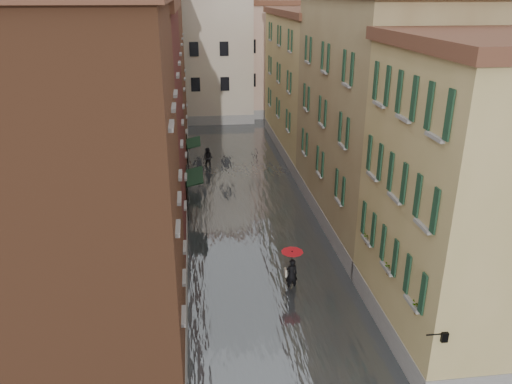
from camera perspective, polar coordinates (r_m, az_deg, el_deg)
ground at (r=22.81m, az=2.51°, el=-13.71°), size 120.00×120.00×0.00m
floodwater at (r=34.08m, az=-1.09°, el=-0.86°), size 10.00×60.00×0.20m
building_left_near at (r=18.01m, az=-18.54°, el=-1.39°), size 6.00×8.00×13.00m
building_left_mid at (r=28.40m, az=-14.58°, el=6.86°), size 6.00×14.00×12.50m
building_left_far at (r=42.89m, az=-12.39°, el=12.98°), size 6.00×16.00×14.00m
building_right_near at (r=20.66m, az=23.29°, el=-1.34°), size 6.00×8.00×11.50m
building_right_mid at (r=29.91m, az=13.26°, el=8.22°), size 6.00×14.00×13.00m
building_right_far at (r=44.14m, az=6.54°, el=11.93°), size 6.00×16.00×11.50m
building_end_cream at (r=56.67m, az=-7.07°, el=14.85°), size 12.00×9.00×13.00m
building_end_pink at (r=59.45m, az=1.93°, el=14.83°), size 10.00×9.00×12.00m
awning_near at (r=31.50m, az=-7.11°, el=1.66°), size 1.09×3.14×2.80m
awning_far at (r=38.76m, az=-7.23°, el=5.50°), size 1.09×2.74×2.80m
wall_lantern at (r=17.71m, az=20.61°, el=-15.16°), size 0.71×0.22×0.35m
window_planters at (r=20.33m, az=15.29°, el=-7.66°), size 0.59×6.03×0.84m
pedestrian_main at (r=23.75m, az=4.10°, el=-8.45°), size 1.05×1.05×2.06m
pedestrian_far at (r=40.34m, az=-5.49°, el=3.87°), size 1.04×0.94×1.73m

